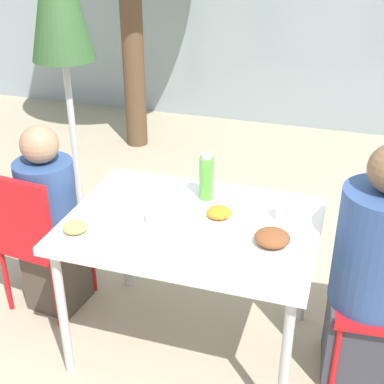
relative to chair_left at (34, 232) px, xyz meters
name	(u,v)px	position (x,y,z in m)	size (l,w,h in m)	color
ground_plane	(192,342)	(0.89, -0.02, -0.50)	(24.00, 24.00, 0.00)	tan
dining_table	(192,233)	(0.89, -0.02, 0.18)	(1.15, 0.84, 0.75)	white
chair_left	(34,232)	(0.00, 0.00, 0.00)	(0.44, 0.44, 0.86)	red
person_left	(51,225)	(0.06, 0.07, 0.01)	(0.30, 0.30, 1.08)	#473D33
chair_right	(381,279)	(1.76, 0.13, 0.00)	(0.43, 0.43, 0.86)	red
person_right	(373,278)	(1.71, 0.04, 0.06)	(0.37, 0.37, 1.20)	#383842
plate_0	(272,241)	(1.28, -0.12, 0.27)	(0.28, 0.28, 0.08)	white
plate_1	(76,230)	(0.43, -0.29, 0.26)	(0.20, 0.20, 0.06)	white
plate_2	(219,215)	(1.00, 0.03, 0.27)	(0.21, 0.21, 0.06)	white
bottle	(206,177)	(0.88, 0.21, 0.36)	(0.07, 0.07, 0.24)	#51A338
drinking_cup	(285,210)	(1.29, 0.11, 0.30)	(0.08, 0.08, 0.10)	white
salad_bowl	(167,216)	(0.78, -0.06, 0.27)	(0.20, 0.20, 0.06)	white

